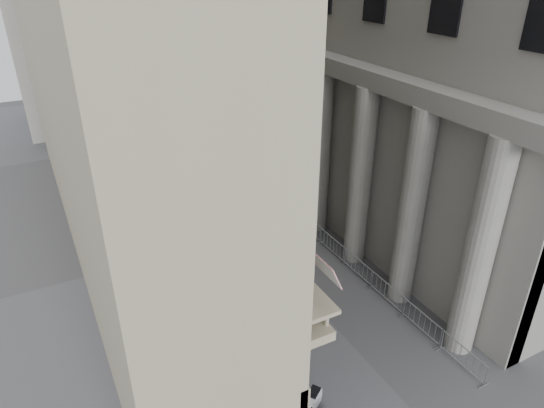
{
  "coord_description": "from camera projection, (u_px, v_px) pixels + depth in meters",
  "views": [
    {
      "loc": [
        -10.8,
        -4.77,
        15.83
      ],
      "look_at": [
        -0.82,
        14.51,
        4.5
      ],
      "focal_mm": 32.0,
      "sensor_mm": 36.0,
      "label": 1
    }
  ],
  "objects": [
    {
      "name": "iron_fence",
      "position": [
        191.0,
        261.0,
        27.9
      ],
      "size": [
        0.3,
        28.0,
        1.4
      ],
      "primitive_type": null,
      "color": "black",
      "rests_on": "ground"
    },
    {
      "name": "blue_awning",
      "position": [
        261.0,
        181.0,
        37.64
      ],
      "size": [
        1.6,
        3.0,
        3.0
      ],
      "primitive_type": null,
      "color": "navy",
      "rests_on": "ground"
    },
    {
      "name": "scooter_3",
      "position": [
        293.0,
        390.0,
        19.67
      ],
      "size": [
        1.47,
        1.25,
        1.5
      ],
      "primitive_type": null,
      "rotation": [
        0.0,
        0.0,
        2.17
      ],
      "color": "white",
      "rests_on": "ground"
    },
    {
      "name": "scooter_4",
      "position": [
        278.0,
        368.0,
        20.71
      ],
      "size": [
        1.47,
        1.25,
        1.5
      ],
      "primitive_type": null,
      "rotation": [
        0.0,
        0.0,
        2.17
      ],
      "color": "white",
      "rests_on": "ground"
    },
    {
      "name": "scooter_5",
      "position": [
        264.0,
        349.0,
        21.75
      ],
      "size": [
        1.47,
        1.25,
        1.5
      ],
      "primitive_type": null,
      "rotation": [
        0.0,
        0.0,
        2.17
      ],
      "color": "white",
      "rests_on": "ground"
    },
    {
      "name": "scooter_6",
      "position": [
        251.0,
        330.0,
        22.79
      ],
      "size": [
        1.47,
        1.25,
        1.5
      ],
      "primitive_type": null,
      "rotation": [
        0.0,
        0.0,
        2.17
      ],
      "color": "white",
      "rests_on": "ground"
    },
    {
      "name": "scooter_7",
      "position": [
        240.0,
        314.0,
        23.83
      ],
      "size": [
        1.47,
        1.25,
        1.5
      ],
      "primitive_type": null,
      "rotation": [
        0.0,
        0.0,
        2.17
      ],
      "color": "white",
      "rests_on": "ground"
    },
    {
      "name": "scooter_8",
      "position": [
        230.0,
        299.0,
        24.87
      ],
      "size": [
        1.47,
        1.25,
        1.5
      ],
      "primitive_type": null,
      "rotation": [
        0.0,
        0.0,
        2.17
      ],
      "color": "white",
      "rests_on": "ground"
    },
    {
      "name": "scooter_9",
      "position": [
        220.0,
        285.0,
        25.9
      ],
      "size": [
        1.47,
        1.25,
        1.5
      ],
      "primitive_type": null,
      "rotation": [
        0.0,
        0.0,
        2.17
      ],
      "color": "white",
      "rests_on": "ground"
    },
    {
      "name": "scooter_10",
      "position": [
        211.0,
        272.0,
        26.94
      ],
      "size": [
        1.47,
        1.25,
        1.5
      ],
      "primitive_type": null,
      "rotation": [
        0.0,
        0.0,
        2.17
      ],
      "color": "white",
      "rests_on": "ground"
    },
    {
      "name": "scooter_11",
      "position": [
        203.0,
        260.0,
        27.98
      ],
      "size": [
        1.47,
        1.25,
        1.5
      ],
      "primitive_type": null,
      "rotation": [
        0.0,
        0.0,
        2.17
      ],
      "color": "white",
      "rests_on": "ground"
    },
    {
      "name": "scooter_12",
      "position": [
        195.0,
        249.0,
        29.02
      ],
      "size": [
        1.47,
        1.25,
        1.5
      ],
      "primitive_type": null,
      "rotation": [
        0.0,
        0.0,
        2.17
      ],
      "color": "white",
      "rests_on": "ground"
    },
    {
      "name": "scooter_13",
      "position": [
        188.0,
        239.0,
        30.06
      ],
      "size": [
        1.47,
        1.25,
        1.5
      ],
      "primitive_type": null,
      "rotation": [
        0.0,
        0.0,
        2.17
      ],
      "color": "white",
      "rests_on": "ground"
    },
    {
      "name": "scooter_14",
      "position": [
        181.0,
        229.0,
        31.1
      ],
      "size": [
        1.47,
        1.25,
        1.5
      ],
      "primitive_type": null,
      "rotation": [
        0.0,
        0.0,
        2.17
      ],
      "color": "white",
      "rests_on": "ground"
    },
    {
      "name": "scooter_15",
      "position": [
        175.0,
        220.0,
        32.13
      ],
      "size": [
        1.47,
        1.25,
        1.5
      ],
      "primitive_type": null,
      "rotation": [
        0.0,
        0.0,
        2.17
      ],
      "color": "white",
      "rests_on": "ground"
    },
    {
      "name": "barrier_0",
      "position": [
        461.0,
        367.0,
        20.8
      ],
      "size": [
        0.6,
        2.4,
        1.1
      ],
      "primitive_type": null,
      "color": "#A3A5AB",
      "rests_on": "ground"
    },
    {
      "name": "barrier_1",
      "position": [
        420.0,
        331.0,
        22.77
      ],
      "size": [
        0.6,
        2.4,
        1.1
      ],
      "primitive_type": null,
      "color": "#A3A5AB",
      "rests_on": "ground"
    },
    {
      "name": "barrier_2",
      "position": [
        386.0,
        301.0,
        24.74
      ],
      "size": [
        0.6,
        2.4,
        1.1
      ],
      "primitive_type": null,
      "color": "#A3A5AB",
      "rests_on": "ground"
    },
    {
      "name": "barrier_3",
      "position": [
        357.0,
        275.0,
        26.7
      ],
      "size": [
        0.6,
        2.4,
        1.1
      ],
      "primitive_type": null,
      "color": "#A3A5AB",
      "rests_on": "ground"
    },
    {
      "name": "barrier_4",
      "position": [
        331.0,
        253.0,
        28.67
      ],
      "size": [
        0.6,
        2.4,
        1.1
      ],
      "primitive_type": null,
      "color": "#A3A5AB",
      "rests_on": "ground"
    },
    {
      "name": "barrier_5",
      "position": [
        309.0,
        233.0,
        30.64
      ],
      "size": [
        0.6,
        2.4,
        1.1
      ],
      "primitive_type": null,
      "color": "#A3A5AB",
      "rests_on": "ground"
    },
    {
      "name": "barrier_6",
      "position": [
        290.0,
        216.0,
        32.61
      ],
      "size": [
        0.6,
        2.4,
        1.1
      ],
      "primitive_type": null,
      "color": "#A3A5AB",
      "rests_on": "ground"
    },
    {
      "name": "security_tent",
      "position": [
        179.0,
        156.0,
        35.04
      ],
      "size": [
        3.95,
        3.95,
        3.21
      ],
      "color": "white",
      "rests_on": "ground"
    },
    {
      "name": "street_lamp",
      "position": [
        190.0,
        169.0,
        25.67
      ],
      "size": [
        3.01,
        0.32,
        9.24
      ],
      "rotation": [
        0.0,
        0.0,
        -0.04
      ],
      "color": "gray",
      "rests_on": "ground"
    },
    {
      "name": "info_kiosk",
      "position": [
        170.0,
        198.0,
        33.02
      ],
      "size": [
        0.29,
        0.86,
        1.8
      ],
      "rotation": [
        0.0,
        0.0,
        0.02
      ],
      "color": "black",
      "rests_on": "ground"
    },
    {
      "name": "pedestrian_a",
      "position": [
        192.0,
        156.0,
        39.98
      ],
      "size": [
        0.68,
        0.49,
        1.73
      ],
      "primitive_type": "imported",
      "rotation": [
        0.0,
        0.0,
        3.27
      ],
      "color": "black",
      "rests_on": "ground"
    },
    {
      "name": "pedestrian_b",
      "position": [
        218.0,
        164.0,
        38.21
      ],
      "size": [
        0.96,
        0.79,
        1.84
      ],
      "primitive_type": "imported",
      "rotation": [
        0.0,
        0.0,
        3.04
      ],
      "color": "black",
      "rests_on": "ground"
    },
    {
      "name": "pedestrian_c",
      "position": [
        186.0,
        162.0,
        38.86
      ],
      "size": [
        0.96,
        0.85,
        1.66
      ],
      "primitive_type": "imported",
      "rotation": [
        0.0,
        0.0,
        3.64
      ],
      "color": "black",
      "rests_on": "ground"
    }
  ]
}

